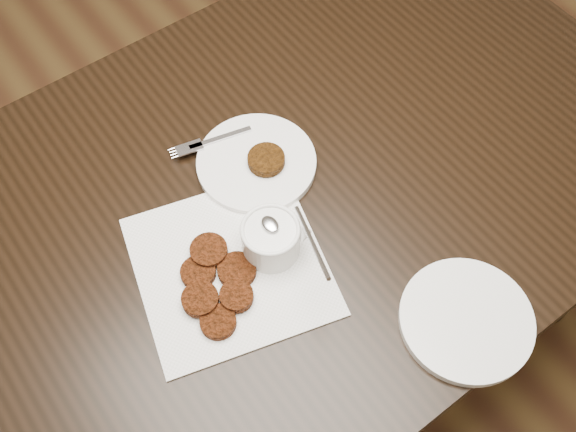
# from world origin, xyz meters

# --- Properties ---
(floor) EXTENTS (4.00, 4.00, 0.00)m
(floor) POSITION_xyz_m (0.00, 0.00, 0.00)
(floor) COLOR brown
(floor) RESTS_ON ground
(table) EXTENTS (1.40, 0.90, 0.75)m
(table) POSITION_xyz_m (0.07, 0.08, 0.38)
(table) COLOR black
(table) RESTS_ON floor
(napkin) EXTENTS (0.36, 0.36, 0.00)m
(napkin) POSITION_xyz_m (-0.11, 0.00, 0.75)
(napkin) COLOR white
(napkin) RESTS_ON table
(sauce_ramekin) EXTENTS (0.16, 0.16, 0.13)m
(sauce_ramekin) POSITION_xyz_m (-0.04, -0.01, 0.82)
(sauce_ramekin) COLOR white
(sauce_ramekin) RESTS_ON napkin
(patty_cluster) EXTENTS (0.22, 0.22, 0.02)m
(patty_cluster) POSITION_xyz_m (-0.15, -0.02, 0.76)
(patty_cluster) COLOR maroon
(patty_cluster) RESTS_ON napkin
(plate_with_patty) EXTENTS (0.25, 0.25, 0.03)m
(plate_with_patty) POSITION_xyz_m (0.04, 0.14, 0.77)
(plate_with_patty) COLOR white
(plate_with_patty) RESTS_ON table
(plate_empty) EXTENTS (0.24, 0.24, 0.01)m
(plate_empty) POSITION_xyz_m (0.12, -0.29, 0.76)
(plate_empty) COLOR white
(plate_empty) RESTS_ON table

